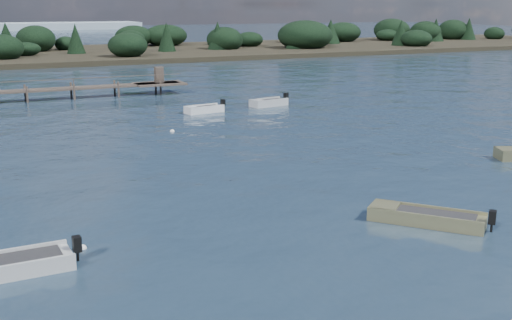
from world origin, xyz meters
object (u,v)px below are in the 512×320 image
tender_far_white (204,111)px  dinghy_mid_grey (7,269)px  tender_far_grey_b (269,104)px  dinghy_extra_b (426,220)px

tender_far_white → dinghy_mid_grey: bearing=-122.3°
tender_far_grey_b → dinghy_mid_grey: bearing=-129.9°
dinghy_mid_grey → dinghy_extra_b: 16.36m
tender_far_grey_b → tender_far_white: (-6.52, -0.90, -0.01)m
tender_far_grey_b → dinghy_extra_b: 32.19m
tender_far_grey_b → dinghy_extra_b: bearing=-104.7°
tender_far_white → dinghy_extra_b: 30.29m
tender_far_white → dinghy_extra_b: tender_far_white is taller
tender_far_grey_b → tender_far_white: 6.58m
tender_far_white → dinghy_mid_grey: size_ratio=0.79×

